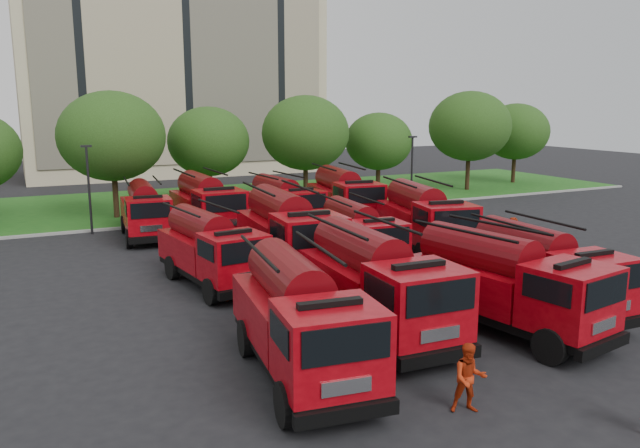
{
  "coord_description": "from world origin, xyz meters",
  "views": [
    {
      "loc": [
        -13.55,
        -20.19,
        7.47
      ],
      "look_at": [
        -0.88,
        5.87,
        1.8
      ],
      "focal_mm": 35.0,
      "sensor_mm": 36.0,
      "label": 1
    }
  ],
  "objects_px": {
    "fire_truck_0": "(300,319)",
    "fire_truck_7": "(424,219)",
    "fire_truck_2": "(505,283)",
    "firefighter_2": "(609,309)",
    "firefighter_4": "(224,300)",
    "fire_truck_1": "(376,284)",
    "fire_truck_3": "(542,270)",
    "fire_truck_8": "(145,211)",
    "fire_truck_4": "(211,249)",
    "fire_truck_9": "(206,205)",
    "firefighter_5": "(512,248)",
    "firefighter_1": "(468,411)",
    "firefighter_3": "(634,304)",
    "fire_truck_11": "(344,197)",
    "fire_truck_5": "(288,233)",
    "fire_truck_10": "(284,203)"
  },
  "relations": [
    {
      "from": "fire_truck_2",
      "to": "fire_truck_0",
      "type": "bearing_deg",
      "value": 171.63
    },
    {
      "from": "fire_truck_1",
      "to": "fire_truck_2",
      "type": "distance_m",
      "value": 4.27
    },
    {
      "from": "fire_truck_11",
      "to": "firefighter_2",
      "type": "distance_m",
      "value": 18.78
    },
    {
      "from": "fire_truck_2",
      "to": "fire_truck_10",
      "type": "xyz_separation_m",
      "value": [
        0.06,
        19.0,
        -0.09
      ]
    },
    {
      "from": "fire_truck_5",
      "to": "firefighter_2",
      "type": "bearing_deg",
      "value": -45.2
    },
    {
      "from": "fire_truck_3",
      "to": "fire_truck_8",
      "type": "relative_size",
      "value": 1.0
    },
    {
      "from": "fire_truck_11",
      "to": "fire_truck_2",
      "type": "bearing_deg",
      "value": -94.5
    },
    {
      "from": "fire_truck_9",
      "to": "fire_truck_10",
      "type": "relative_size",
      "value": 1.09
    },
    {
      "from": "fire_truck_7",
      "to": "fire_truck_9",
      "type": "height_order",
      "value": "fire_truck_9"
    },
    {
      "from": "fire_truck_0",
      "to": "firefighter_3",
      "type": "xyz_separation_m",
      "value": [
        13.83,
        0.14,
        -1.64
      ]
    },
    {
      "from": "firefighter_1",
      "to": "firefighter_4",
      "type": "bearing_deg",
      "value": 127.54
    },
    {
      "from": "firefighter_4",
      "to": "firefighter_5",
      "type": "distance_m",
      "value": 16.19
    },
    {
      "from": "fire_truck_8",
      "to": "firefighter_1",
      "type": "relative_size",
      "value": 3.89
    },
    {
      "from": "fire_truck_11",
      "to": "firefighter_1",
      "type": "distance_m",
      "value": 24.2
    },
    {
      "from": "firefighter_5",
      "to": "fire_truck_2",
      "type": "bearing_deg",
      "value": 34.96
    },
    {
      "from": "fire_truck_3",
      "to": "fire_truck_4",
      "type": "bearing_deg",
      "value": 141.66
    },
    {
      "from": "firefighter_3",
      "to": "fire_truck_7",
      "type": "bearing_deg",
      "value": -115.46
    },
    {
      "from": "fire_truck_9",
      "to": "firefighter_4",
      "type": "relative_size",
      "value": 4.2
    },
    {
      "from": "fire_truck_4",
      "to": "firefighter_5",
      "type": "xyz_separation_m",
      "value": [
        15.95,
        -0.39,
        -1.53
      ]
    },
    {
      "from": "fire_truck_2",
      "to": "firefighter_2",
      "type": "height_order",
      "value": "fire_truck_2"
    },
    {
      "from": "fire_truck_7",
      "to": "fire_truck_4",
      "type": "bearing_deg",
      "value": -163.2
    },
    {
      "from": "firefighter_4",
      "to": "fire_truck_3",
      "type": "bearing_deg",
      "value": -161.25
    },
    {
      "from": "fire_truck_8",
      "to": "fire_truck_9",
      "type": "distance_m",
      "value": 3.41
    },
    {
      "from": "fire_truck_2",
      "to": "firefighter_4",
      "type": "xyz_separation_m",
      "value": [
        -7.36,
        7.21,
        -1.63
      ]
    },
    {
      "from": "fire_truck_1",
      "to": "fire_truck_10",
      "type": "xyz_separation_m",
      "value": [
        4.02,
        17.42,
        -0.17
      ]
    },
    {
      "from": "fire_truck_0",
      "to": "fire_truck_3",
      "type": "bearing_deg",
      "value": 13.69
    },
    {
      "from": "fire_truck_1",
      "to": "fire_truck_9",
      "type": "bearing_deg",
      "value": 94.25
    },
    {
      "from": "firefighter_1",
      "to": "fire_truck_2",
      "type": "bearing_deg",
      "value": 64.19
    },
    {
      "from": "firefighter_2",
      "to": "firefighter_5",
      "type": "height_order",
      "value": "firefighter_2"
    },
    {
      "from": "fire_truck_1",
      "to": "firefighter_4",
      "type": "height_order",
      "value": "fire_truck_1"
    },
    {
      "from": "fire_truck_5",
      "to": "firefighter_1",
      "type": "relative_size",
      "value": 4.57
    },
    {
      "from": "fire_truck_1",
      "to": "fire_truck_5",
      "type": "xyz_separation_m",
      "value": [
        0.42,
        8.26,
        0.09
      ]
    },
    {
      "from": "fire_truck_4",
      "to": "firefighter_2",
      "type": "bearing_deg",
      "value": -44.94
    },
    {
      "from": "firefighter_2",
      "to": "fire_truck_8",
      "type": "bearing_deg",
      "value": 51.41
    },
    {
      "from": "fire_truck_5",
      "to": "fire_truck_9",
      "type": "distance_m",
      "value": 9.71
    },
    {
      "from": "fire_truck_1",
      "to": "fire_truck_8",
      "type": "distance_m",
      "value": 18.86
    },
    {
      "from": "firefighter_5",
      "to": "fire_truck_11",
      "type": "bearing_deg",
      "value": -74.43
    },
    {
      "from": "fire_truck_1",
      "to": "fire_truck_5",
      "type": "distance_m",
      "value": 8.27
    },
    {
      "from": "fire_truck_4",
      "to": "fire_truck_9",
      "type": "bearing_deg",
      "value": 67.78
    },
    {
      "from": "fire_truck_0",
      "to": "fire_truck_9",
      "type": "bearing_deg",
      "value": 88.76
    },
    {
      "from": "fire_truck_2",
      "to": "fire_truck_7",
      "type": "relative_size",
      "value": 0.95
    },
    {
      "from": "fire_truck_1",
      "to": "fire_truck_8",
      "type": "height_order",
      "value": "fire_truck_1"
    },
    {
      "from": "fire_truck_10",
      "to": "fire_truck_8",
      "type": "bearing_deg",
      "value": 168.55
    },
    {
      "from": "fire_truck_1",
      "to": "firefighter_5",
      "type": "height_order",
      "value": "fire_truck_1"
    },
    {
      "from": "fire_truck_7",
      "to": "fire_truck_8",
      "type": "height_order",
      "value": "fire_truck_7"
    },
    {
      "from": "firefighter_1",
      "to": "fire_truck_4",
      "type": "bearing_deg",
      "value": 124.75
    },
    {
      "from": "fire_truck_11",
      "to": "firefighter_5",
      "type": "bearing_deg",
      "value": -56.12
    },
    {
      "from": "fire_truck_0",
      "to": "fire_truck_7",
      "type": "bearing_deg",
      "value": 49.63
    },
    {
      "from": "firefighter_5",
      "to": "fire_truck_7",
      "type": "bearing_deg",
      "value": -27.58
    },
    {
      "from": "firefighter_5",
      "to": "fire_truck_3",
      "type": "bearing_deg",
      "value": 41.91
    }
  ]
}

